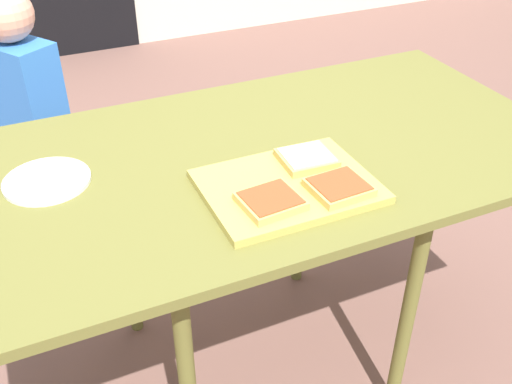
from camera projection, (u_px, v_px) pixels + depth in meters
ground_plane at (255, 362)px, 1.90m from camera, size 16.00×16.00×0.00m
dining_table at (255, 174)px, 1.50m from camera, size 1.59×0.81×0.77m
cutting_board at (289, 186)px, 1.33m from camera, size 0.38×0.29×0.02m
pizza_slice_far_right at (307, 158)px, 1.39m from camera, size 0.13×0.12×0.02m
pizza_slice_near_left at (271, 201)px, 1.25m from camera, size 0.13×0.12×0.02m
pizza_slice_near_right at (339, 187)px, 1.29m from camera, size 0.13×0.12×0.02m
plate_white_left at (47, 181)px, 1.36m from camera, size 0.20×0.20×0.01m
child_left at (31, 124)px, 1.97m from camera, size 0.25×0.28×1.05m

